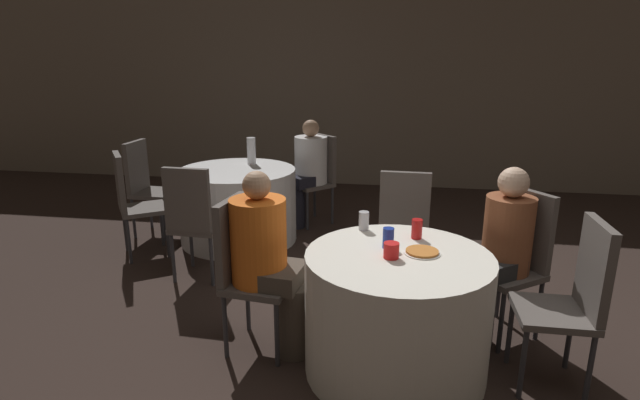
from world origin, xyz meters
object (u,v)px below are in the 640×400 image
chair_far_south (193,215)px  chair_far_west (145,180)px  soda_can_blue (388,238)px  bottle_far (251,151)px  chair_near_north (403,227)px  chair_near_west (245,262)px  table_far (238,205)px  soda_can_silver (364,221)px  table_near (396,313)px  chair_far_southwest (131,197)px  chair_far_northeast (318,172)px  person_orange_shirt (270,262)px  person_white_shirt (306,172)px  soda_can_red (417,229)px  chair_near_northeast (517,251)px  person_floral_shirt (497,257)px  chair_near_east (575,292)px  pizza_plate_near (422,252)px

chair_far_south → chair_far_west: bearing=135.4°
soda_can_blue → bottle_far: bottle_far is taller
chair_near_north → chair_near_west: same height
table_far → soda_can_silver: size_ratio=9.60×
table_near → chair_far_southwest: chair_far_southwest is taller
table_near → soda_can_blue: soda_can_blue is taller
chair_far_northeast → bottle_far: bottle_far is taller
person_orange_shirt → soda_can_blue: size_ratio=9.60×
person_white_shirt → soda_can_red: person_white_shirt is taller
table_far → chair_far_south: (-0.04, -1.00, 0.21)m
chair_near_north → chair_far_south: bearing=1.0°
chair_near_northeast → soda_can_red: size_ratio=8.08×
soda_can_silver → chair_far_southwest: bearing=155.3°
soda_can_blue → soda_can_red: size_ratio=1.00×
chair_near_northeast → chair_far_south: bearing=43.9°
bottle_far → person_white_shirt: bearing=31.7°
chair_near_west → person_orange_shirt: bearing=90.0°
chair_far_south → person_floral_shirt: 2.34m
table_far → soda_can_silver: bearing=-49.0°
chair_near_west → person_white_shirt: person_white_shirt is taller
chair_near_east → chair_far_west: size_ratio=1.00×
person_white_shirt → soda_can_silver: (0.79, -2.19, 0.20)m
chair_far_west → soda_can_silver: 2.89m
table_far → chair_near_east: 3.25m
chair_near_west → pizza_plate_near: bearing=93.0°
chair_far_northeast → person_floral_shirt: (1.53, -2.24, -0.00)m
chair_far_southwest → chair_near_north: bearing=44.6°
chair_near_east → person_floral_shirt: (-0.33, 0.46, -0.00)m
person_white_shirt → chair_far_northeast: bearing=-90.0°
chair_near_west → chair_far_northeast: 2.59m
person_floral_shirt → soda_can_red: 0.59m
soda_can_red → soda_can_silver: bearing=162.5°
chair_near_west → pizza_plate_near: chair_near_west is taller
chair_near_west → table_far: bearing=-153.6°
chair_far_south → person_white_shirt: size_ratio=0.85×
chair_near_northeast → soda_can_silver: size_ratio=8.08×
chair_near_east → chair_far_southwest: size_ratio=1.00×
chair_far_northeast → chair_far_south: (-0.75, -1.72, 0.00)m
table_near → chair_far_south: 1.94m
person_orange_shirt → soda_can_red: (0.89, 0.20, 0.20)m
soda_can_red → table_near: bearing=-109.6°
table_far → chair_near_north: chair_near_north is taller
chair_near_north → person_floral_shirt: bearing=142.3°
pizza_plate_near → soda_can_silver: 0.51m
chair_far_southwest → person_white_shirt: 1.84m
chair_near_north → person_floral_shirt: person_floral_shirt is taller
soda_can_blue → chair_far_west: bearing=143.2°
chair_near_west → soda_can_silver: (0.72, 0.28, 0.22)m
table_far → chair_far_west: size_ratio=1.19×
chair_far_west → chair_far_northeast: bearing=113.4°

